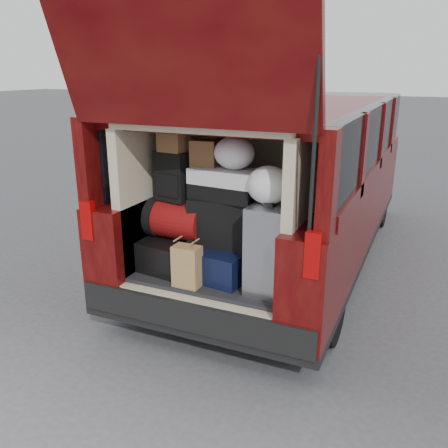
{
  "coord_description": "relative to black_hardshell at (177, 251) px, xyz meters",
  "views": [
    {
      "loc": [
        1.46,
        -3.02,
        2.1
      ],
      "look_at": [
        0.02,
        0.2,
        0.95
      ],
      "focal_mm": 38.0,
      "sensor_mm": 36.0,
      "label": 1
    }
  ],
  "objects": [
    {
      "name": "ground",
      "position": [
        0.38,
        -0.17,
        -0.67
      ],
      "size": [
        80.0,
        80.0,
        0.0
      ],
      "primitive_type": "plane",
      "color": "#3D3D40",
      "rests_on": "ground"
    },
    {
      "name": "minivan",
      "position": [
        0.38,
        1.69,
        0.24
      ],
      "size": [
        1.9,
        5.35,
        2.77
      ],
      "color": "black",
      "rests_on": "ground"
    },
    {
      "name": "load_floor",
      "position": [
        0.38,
        0.11,
        -0.4
      ],
      "size": [
        1.24,
        1.05,
        0.55
      ],
      "primitive_type": "cube",
      "color": "black",
      "rests_on": "ground"
    },
    {
      "name": "black_hardshell",
      "position": [
        0.0,
        0.0,
        0.0
      ],
      "size": [
        0.52,
        0.66,
        0.24
      ],
      "primitive_type": "cube",
      "rotation": [
        0.0,
        0.0,
        -0.14
      ],
      "color": "black",
      "rests_on": "load_floor"
    },
    {
      "name": "navy_hardshell",
      "position": [
        0.44,
        -0.02,
        -0.0
      ],
      "size": [
        0.51,
        0.6,
        0.24
      ],
      "primitive_type": "cube",
      "rotation": [
        0.0,
        0.0,
        -0.13
      ],
      "color": "black",
      "rests_on": "load_floor"
    },
    {
      "name": "silver_roller",
      "position": [
        0.85,
        -0.11,
        0.2
      ],
      "size": [
        0.28,
        0.44,
        0.65
      ],
      "primitive_type": "cube",
      "rotation": [
        0.0,
        0.0,
        -0.01
      ],
      "color": "white",
      "rests_on": "load_floor"
    },
    {
      "name": "kraft_bag",
      "position": [
        0.27,
        -0.33,
        0.04
      ],
      "size": [
        0.21,
        0.13,
        0.32
      ],
      "primitive_type": "cube",
      "rotation": [
        0.0,
        0.0,
        -0.02
      ],
      "color": "#AA884D",
      "rests_on": "load_floor"
    },
    {
      "name": "red_duffel",
      "position": [
        0.02,
        -0.01,
        0.28
      ],
      "size": [
        0.5,
        0.34,
        0.31
      ],
      "primitive_type": "cube",
      "rotation": [
        0.0,
        0.0,
        -0.07
      ],
      "color": "maroon",
      "rests_on": "black_hardshell"
    },
    {
      "name": "black_soft_case",
      "position": [
        0.42,
        0.03,
        0.3
      ],
      "size": [
        0.54,
        0.34,
        0.37
      ],
      "primitive_type": "cube",
      "rotation": [
        0.0,
        0.0,
        0.07
      ],
      "color": "black",
      "rests_on": "navy_hardshell"
    },
    {
      "name": "backpack",
      "position": [
        -0.01,
        0.0,
        0.63
      ],
      "size": [
        0.3,
        0.21,
        0.39
      ],
      "primitive_type": "cube",
      "rotation": [
        0.0,
        0.0,
        -0.17
      ],
      "color": "black",
      "rests_on": "red_duffel"
    },
    {
      "name": "twotone_duffel",
      "position": [
        0.43,
        0.02,
        0.61
      ],
      "size": [
        0.55,
        0.32,
        0.23
      ],
      "primitive_type": "cube",
      "rotation": [
        0.0,
        0.0,
        -0.1
      ],
      "color": "silver",
      "rests_on": "black_soft_case"
    },
    {
      "name": "grocery_sack_lower",
      "position": [
        -0.0,
        0.01,
        0.92
      ],
      "size": [
        0.23,
        0.2,
        0.19
      ],
      "primitive_type": "cube",
      "rotation": [
        0.0,
        0.0,
        -0.13
      ],
      "color": "brown",
      "rests_on": "backpack"
    },
    {
      "name": "grocery_sack_upper",
      "position": [
        0.23,
        0.06,
        0.82
      ],
      "size": [
        0.22,
        0.18,
        0.2
      ],
      "primitive_type": "cube",
      "rotation": [
        0.0,
        0.0,
        0.12
      ],
      "color": "brown",
      "rests_on": "twotone_duffel"
    },
    {
      "name": "plastic_bag_center",
      "position": [
        0.5,
        0.02,
        0.85
      ],
      "size": [
        0.34,
        0.32,
        0.25
      ],
      "primitive_type": "ellipsoid",
      "rotation": [
        0.0,
        0.0,
        -0.12
      ],
      "color": "white",
      "rests_on": "twotone_duffel"
    },
    {
      "name": "plastic_bag_right",
      "position": [
        0.82,
        -0.12,
        0.66
      ],
      "size": [
        0.37,
        0.35,
        0.27
      ],
      "primitive_type": "ellipsoid",
      "rotation": [
        0.0,
        0.0,
        -0.21
      ],
      "color": "white",
      "rests_on": "silver_roller"
    }
  ]
}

